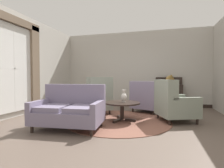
{
  "coord_description": "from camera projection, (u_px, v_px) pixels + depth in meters",
  "views": [
    {
      "loc": [
        1.03,
        -3.96,
        1.09
      ],
      "look_at": [
        -0.33,
        0.93,
        0.91
      ],
      "focal_mm": 27.85,
      "sensor_mm": 36.0,
      "label": 1
    }
  ],
  "objects": [
    {
      "name": "ground",
      "position": [
        115.0,
        124.0,
        4.13
      ],
      "size": [
        8.58,
        8.58,
        0.0
      ],
      "primitive_type": "plane",
      "color": "brown"
    },
    {
      "name": "wall_back",
      "position": [
        134.0,
        69.0,
        7.03
      ],
      "size": [
        5.93,
        0.08,
        2.94
      ],
      "primitive_type": "cube",
      "color": "#BCB7AD",
      "rests_on": "ground"
    },
    {
      "name": "wall_left",
      "position": [
        38.0,
        66.0,
        5.73
      ],
      "size": [
        0.08,
        4.29,
        2.94
      ],
      "primitive_type": "cube",
      "color": "#BCB7AD",
      "rests_on": "ground"
    },
    {
      "name": "baseboard_back",
      "position": [
        134.0,
        103.0,
        7.02
      ],
      "size": [
        5.77,
        0.03,
        0.12
      ],
      "primitive_type": "cube",
      "color": "black",
      "rests_on": "ground"
    },
    {
      "name": "area_rug",
      "position": [
        118.0,
        120.0,
        4.42
      ],
      "size": [
        2.64,
        2.64,
        0.01
      ],
      "primitive_type": "cylinder",
      "color": "brown",
      "rests_on": "ground"
    },
    {
      "name": "window_with_curtains",
      "position": [
        15.0,
        63.0,
        4.72
      ],
      "size": [
        0.12,
        1.83,
        2.64
      ],
      "color": "silver"
    },
    {
      "name": "coffee_table",
      "position": [
        122.0,
        105.0,
        4.38
      ],
      "size": [
        0.91,
        0.91,
        0.48
      ],
      "color": "black",
      "rests_on": "ground"
    },
    {
      "name": "porcelain_vase",
      "position": [
        124.0,
        97.0,
        4.37
      ],
      "size": [
        0.15,
        0.15,
        0.31
      ],
      "color": "beige",
      "rests_on": "coffee_table"
    },
    {
      "name": "settee",
      "position": [
        70.0,
        110.0,
        3.75
      ],
      "size": [
        1.5,
        1.0,
        0.94
      ],
      "rotation": [
        0.0,
        0.0,
        0.09
      ],
      "color": "slate",
      "rests_on": "ground"
    },
    {
      "name": "armchair_beside_settee",
      "position": [
        147.0,
        99.0,
        5.49
      ],
      "size": [
        1.12,
        1.13,
        0.99
      ],
      "rotation": [
        0.0,
        0.0,
        2.76
      ],
      "color": "slate",
      "rests_on": "ground"
    },
    {
      "name": "armchair_near_window",
      "position": [
        96.0,
        99.0,
        5.2
      ],
      "size": [
        1.17,
        1.15,
        1.11
      ],
      "rotation": [
        0.0,
        0.0,
        4.03
      ],
      "color": "gray",
      "rests_on": "ground"
    },
    {
      "name": "armchair_near_sideboard",
      "position": [
        173.0,
        104.0,
        4.33
      ],
      "size": [
        1.11,
        1.1,
        1.05
      ],
      "rotation": [
        0.0,
        0.0,
        1.97
      ],
      "color": "gray",
      "rests_on": "ground"
    },
    {
      "name": "sideboard",
      "position": [
        169.0,
        94.0,
        6.42
      ],
      "size": [
        0.95,
        0.37,
        1.12
      ],
      "color": "black",
      "rests_on": "ground"
    },
    {
      "name": "gramophone",
      "position": [
        170.0,
        78.0,
        6.3
      ],
      "size": [
        0.36,
        0.44,
        0.48
      ],
      "color": "black",
      "rests_on": "sideboard"
    }
  ]
}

